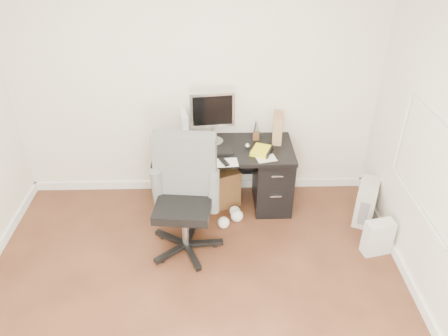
{
  "coord_description": "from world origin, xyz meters",
  "views": [
    {
      "loc": [
        0.2,
        -2.43,
        3.11
      ],
      "look_at": [
        0.29,
        1.2,
        0.78
      ],
      "focal_mm": 35.0,
      "sensor_mm": 36.0,
      "label": 1
    }
  ],
  "objects_px": {
    "lcd_monitor": "(213,118)",
    "office_chair": "(183,200)",
    "desk": "(224,175)",
    "pc_tower": "(366,202)",
    "keyboard": "(212,152)",
    "wicker_basket": "(215,184)"
  },
  "relations": [
    {
      "from": "keyboard",
      "to": "office_chair",
      "type": "xyz_separation_m",
      "value": [
        -0.28,
        -0.63,
        -0.16
      ]
    },
    {
      "from": "desk",
      "to": "pc_tower",
      "type": "distance_m",
      "value": 1.59
    },
    {
      "from": "keyboard",
      "to": "pc_tower",
      "type": "height_order",
      "value": "keyboard"
    },
    {
      "from": "pc_tower",
      "to": "wicker_basket",
      "type": "relative_size",
      "value": 0.96
    },
    {
      "from": "pc_tower",
      "to": "wicker_basket",
      "type": "bearing_deg",
      "value": -168.17
    },
    {
      "from": "keyboard",
      "to": "wicker_basket",
      "type": "height_order",
      "value": "keyboard"
    },
    {
      "from": "desk",
      "to": "lcd_monitor",
      "type": "relative_size",
      "value": 2.51
    },
    {
      "from": "lcd_monitor",
      "to": "pc_tower",
      "type": "xyz_separation_m",
      "value": [
        1.67,
        -0.42,
        -0.83
      ]
    },
    {
      "from": "desk",
      "to": "pc_tower",
      "type": "bearing_deg",
      "value": -10.83
    },
    {
      "from": "keyboard",
      "to": "wicker_basket",
      "type": "distance_m",
      "value": 0.57
    },
    {
      "from": "pc_tower",
      "to": "lcd_monitor",
      "type": "bearing_deg",
      "value": -169.66
    },
    {
      "from": "office_chair",
      "to": "pc_tower",
      "type": "bearing_deg",
      "value": 18.82
    },
    {
      "from": "desk",
      "to": "lcd_monitor",
      "type": "height_order",
      "value": "lcd_monitor"
    },
    {
      "from": "lcd_monitor",
      "to": "keyboard",
      "type": "relative_size",
      "value": 1.4
    },
    {
      "from": "lcd_monitor",
      "to": "keyboard",
      "type": "distance_m",
      "value": 0.37
    },
    {
      "from": "pc_tower",
      "to": "office_chair",
      "type": "bearing_deg",
      "value": -142.84
    },
    {
      "from": "office_chair",
      "to": "wicker_basket",
      "type": "height_order",
      "value": "office_chair"
    },
    {
      "from": "lcd_monitor",
      "to": "office_chair",
      "type": "relative_size",
      "value": 0.49
    },
    {
      "from": "pc_tower",
      "to": "desk",
      "type": "bearing_deg",
      "value": -166.39
    },
    {
      "from": "wicker_basket",
      "to": "lcd_monitor",
      "type": "bearing_deg",
      "value": 110.14
    },
    {
      "from": "desk",
      "to": "wicker_basket",
      "type": "distance_m",
      "value": 0.21
    },
    {
      "from": "lcd_monitor",
      "to": "office_chair",
      "type": "xyz_separation_m",
      "value": [
        -0.29,
        -0.86,
        -0.44
      ]
    }
  ]
}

